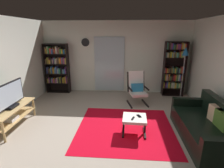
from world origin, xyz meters
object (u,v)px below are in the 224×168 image
at_px(lounge_armchair, 137,87).
at_px(tv_remote, 133,118).
at_px(bookshelf_near_tv, 57,67).
at_px(floor_lamp_by_shelf, 185,57).
at_px(ottoman, 134,120).
at_px(tv_stand, 12,114).
at_px(wall_clock, 85,42).
at_px(television, 10,96).
at_px(bookshelf_near_sofa, 174,69).
at_px(leather_sofa, 208,127).
at_px(cell_phone, 139,116).

xyz_separation_m(lounge_armchair, tv_remote, (-0.19, -1.82, -0.13)).
relative_size(bookshelf_near_tv, lounge_armchair, 1.77).
relative_size(tv_remote, floor_lamp_by_shelf, 0.08).
bearing_deg(bookshelf_near_tv, ottoman, -44.00).
relative_size(tv_stand, wall_clock, 4.58).
xyz_separation_m(television, wall_clock, (1.20, 2.76, 1.05)).
height_order(bookshelf_near_sofa, leather_sofa, bookshelf_near_sofa).
distance_m(ottoman, cell_phone, 0.14).
relative_size(television, tv_remote, 6.84).
relative_size(tv_remote, cell_phone, 1.03).
distance_m(television, ottoman, 2.91).
distance_m(bookshelf_near_sofa, tv_remote, 3.15).
distance_m(tv_stand, bookshelf_near_tv, 2.68).
bearing_deg(leather_sofa, ottoman, 174.27).
bearing_deg(floor_lamp_by_shelf, cell_phone, -126.34).
relative_size(cell_phone, wall_clock, 0.48).
distance_m(tv_stand, television, 0.46).
height_order(bookshelf_near_sofa, wall_clock, wall_clock).
bearing_deg(cell_phone, lounge_armchair, 65.28).
distance_m(tv_remote, floor_lamp_by_shelf, 3.01).
xyz_separation_m(leather_sofa, tv_remote, (-1.55, 0.08, 0.10)).
xyz_separation_m(television, ottoman, (2.87, -0.05, -0.47)).
xyz_separation_m(tv_stand, floor_lamp_by_shelf, (4.54, 2.14, 1.11)).
bearing_deg(television, tv_stand, -97.32).
bearing_deg(floor_lamp_by_shelf, tv_remote, -127.10).
bearing_deg(bookshelf_near_tv, cell_phone, -42.40).
bearing_deg(ottoman, tv_remote, -118.45).
height_order(tv_stand, tv_remote, tv_stand).
height_order(bookshelf_near_tv, lounge_armchair, bookshelf_near_tv).
bearing_deg(floor_lamp_by_shelf, bookshelf_near_tv, 173.98).
height_order(lounge_armchair, floor_lamp_by_shelf, floor_lamp_by_shelf).
distance_m(bookshelf_near_sofa, cell_phone, 2.98).
distance_m(floor_lamp_by_shelf, wall_clock, 3.42).
relative_size(floor_lamp_by_shelf, wall_clock, 6.09).
height_order(tv_stand, bookshelf_near_sofa, bookshelf_near_sofa).
relative_size(bookshelf_near_sofa, wall_clock, 6.57).
xyz_separation_m(ottoman, floor_lamp_by_shelf, (1.66, 2.18, 1.13)).
xyz_separation_m(leather_sofa, ottoman, (-1.51, 0.15, 0.03)).
relative_size(leather_sofa, floor_lamp_by_shelf, 1.07).
distance_m(leather_sofa, lounge_armchair, 2.35).
distance_m(bookshelf_near_tv, ottoman, 3.86).
xyz_separation_m(tv_stand, cell_phone, (2.97, 0.02, 0.06)).
bearing_deg(cell_phone, tv_stand, 157.51).
relative_size(lounge_armchair, wall_clock, 3.53).
bearing_deg(leather_sofa, cell_phone, 171.75).
bearing_deg(tv_stand, ottoman, -0.71).
distance_m(tv_stand, floor_lamp_by_shelf, 5.14).
distance_m(bookshelf_near_sofa, wall_clock, 3.28).
xyz_separation_m(bookshelf_near_sofa, wall_clock, (-3.16, 0.18, 0.87)).
xyz_separation_m(tv_stand, tv_remote, (2.84, -0.11, 0.07)).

